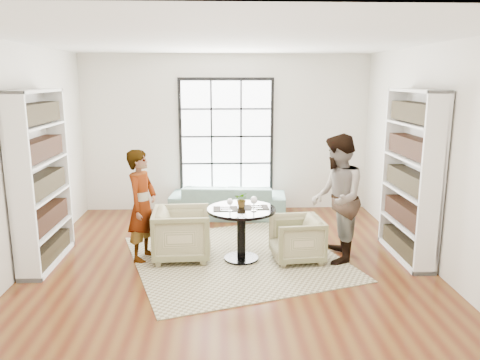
{
  "coord_description": "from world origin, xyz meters",
  "views": [
    {
      "loc": [
        -0.11,
        -6.02,
        2.54
      ],
      "look_at": [
        0.16,
        0.4,
        1.14
      ],
      "focal_mm": 35.0,
      "sensor_mm": 36.0,
      "label": 1
    }
  ],
  "objects_px": {
    "armchair_left": "(182,234)",
    "armchair_right": "(296,239)",
    "sofa": "(228,200)",
    "flower_centerpiece": "(242,199)",
    "wine_glass_left": "(230,202)",
    "wine_glass_right": "(254,200)",
    "pedestal_table": "(241,223)",
    "person_left": "(142,205)",
    "person_right": "(337,199)"
  },
  "relations": [
    {
      "from": "armchair_left",
      "to": "armchair_right",
      "type": "bearing_deg",
      "value": -97.71
    },
    {
      "from": "sofa",
      "to": "flower_centerpiece",
      "type": "bearing_deg",
      "value": 99.73
    },
    {
      "from": "sofa",
      "to": "armchair_right",
      "type": "bearing_deg",
      "value": 117.93
    },
    {
      "from": "sofa",
      "to": "armchair_left",
      "type": "bearing_deg",
      "value": 76.88
    },
    {
      "from": "flower_centerpiece",
      "to": "wine_glass_left",
      "type": "bearing_deg",
      "value": -129.24
    },
    {
      "from": "wine_glass_right",
      "to": "armchair_left",
      "type": "bearing_deg",
      "value": 166.29
    },
    {
      "from": "pedestal_table",
      "to": "armchair_right",
      "type": "height_order",
      "value": "pedestal_table"
    },
    {
      "from": "person_left",
      "to": "wine_glass_left",
      "type": "relative_size",
      "value": 8.84
    },
    {
      "from": "armchair_right",
      "to": "person_left",
      "type": "relative_size",
      "value": 0.44
    },
    {
      "from": "person_right",
      "to": "wine_glass_left",
      "type": "distance_m",
      "value": 1.49
    },
    {
      "from": "flower_centerpiece",
      "to": "armchair_left",
      "type": "bearing_deg",
      "value": 178.52
    },
    {
      "from": "wine_glass_left",
      "to": "flower_centerpiece",
      "type": "distance_m",
      "value": 0.28
    },
    {
      "from": "pedestal_table",
      "to": "person_right",
      "type": "height_order",
      "value": "person_right"
    },
    {
      "from": "person_left",
      "to": "person_right",
      "type": "bearing_deg",
      "value": -75.8
    },
    {
      "from": "armchair_right",
      "to": "wine_glass_left",
      "type": "bearing_deg",
      "value": -90.17
    },
    {
      "from": "sofa",
      "to": "armchair_left",
      "type": "relative_size",
      "value": 2.61
    },
    {
      "from": "armchair_right",
      "to": "flower_centerpiece",
      "type": "bearing_deg",
      "value": -104.93
    },
    {
      "from": "armchair_right",
      "to": "person_right",
      "type": "xyz_separation_m",
      "value": [
        0.55,
        0.0,
        0.58
      ]
    },
    {
      "from": "armchair_left",
      "to": "flower_centerpiece",
      "type": "xyz_separation_m",
      "value": [
        0.86,
        -0.02,
        0.5
      ]
    },
    {
      "from": "armchair_right",
      "to": "person_left",
      "type": "height_order",
      "value": "person_left"
    },
    {
      "from": "sofa",
      "to": "wine_glass_left",
      "type": "xyz_separation_m",
      "value": [
        -0.01,
        -2.32,
        0.58
      ]
    },
    {
      "from": "person_left",
      "to": "person_right",
      "type": "distance_m",
      "value": 2.73
    },
    {
      "from": "armchair_right",
      "to": "wine_glass_right",
      "type": "height_order",
      "value": "wine_glass_right"
    },
    {
      "from": "sofa",
      "to": "wine_glass_right",
      "type": "relative_size",
      "value": 10.23
    },
    {
      "from": "person_left",
      "to": "wine_glass_left",
      "type": "bearing_deg",
      "value": -83.63
    },
    {
      "from": "sofa",
      "to": "flower_centerpiece",
      "type": "xyz_separation_m",
      "value": [
        0.16,
        -2.1,
        0.56
      ]
    },
    {
      "from": "pedestal_table",
      "to": "person_left",
      "type": "bearing_deg",
      "value": 175.81
    },
    {
      "from": "pedestal_table",
      "to": "flower_centerpiece",
      "type": "bearing_deg",
      "value": 80.02
    },
    {
      "from": "pedestal_table",
      "to": "flower_centerpiece",
      "type": "height_order",
      "value": "flower_centerpiece"
    },
    {
      "from": "sofa",
      "to": "person_left",
      "type": "xyz_separation_m",
      "value": [
        -1.24,
        -2.08,
        0.48
      ]
    },
    {
      "from": "wine_glass_right",
      "to": "flower_centerpiece",
      "type": "distance_m",
      "value": 0.27
    },
    {
      "from": "pedestal_table",
      "to": "flower_centerpiece",
      "type": "xyz_separation_m",
      "value": [
        0.01,
        0.08,
        0.32
      ]
    },
    {
      "from": "pedestal_table",
      "to": "person_left",
      "type": "distance_m",
      "value": 1.42
    },
    {
      "from": "armchair_right",
      "to": "person_left",
      "type": "xyz_separation_m",
      "value": [
        -2.17,
        0.15,
        0.48
      ]
    },
    {
      "from": "armchair_right",
      "to": "person_right",
      "type": "relative_size",
      "value": 0.39
    },
    {
      "from": "pedestal_table",
      "to": "wine_glass_right",
      "type": "relative_size",
      "value": 4.63
    },
    {
      "from": "person_right",
      "to": "armchair_left",
      "type": "bearing_deg",
      "value": -83.7
    },
    {
      "from": "armchair_right",
      "to": "wine_glass_right",
      "type": "relative_size",
      "value": 3.37
    },
    {
      "from": "person_left",
      "to": "wine_glass_right",
      "type": "bearing_deg",
      "value": -81.67
    },
    {
      "from": "flower_centerpiece",
      "to": "person_left",
      "type": "bearing_deg",
      "value": 179.1
    },
    {
      "from": "armchair_right",
      "to": "sofa",
      "type": "bearing_deg",
      "value": -163.0
    },
    {
      "from": "sofa",
      "to": "armchair_right",
      "type": "distance_m",
      "value": 2.41
    },
    {
      "from": "wine_glass_left",
      "to": "flower_centerpiece",
      "type": "height_order",
      "value": "flower_centerpiece"
    },
    {
      "from": "armchair_left",
      "to": "person_right",
      "type": "xyz_separation_m",
      "value": [
        2.17,
        -0.15,
        0.53
      ]
    },
    {
      "from": "pedestal_table",
      "to": "armchair_left",
      "type": "xyz_separation_m",
      "value": [
        -0.84,
        0.1,
        -0.19
      ]
    },
    {
      "from": "pedestal_table",
      "to": "sofa",
      "type": "xyz_separation_m",
      "value": [
        -0.15,
        2.18,
        -0.24
      ]
    },
    {
      "from": "sofa",
      "to": "pedestal_table",
      "type": "bearing_deg",
      "value": 99.21
    },
    {
      "from": "flower_centerpiece",
      "to": "sofa",
      "type": "bearing_deg",
      "value": 94.43
    },
    {
      "from": "wine_glass_right",
      "to": "flower_centerpiece",
      "type": "height_order",
      "value": "flower_centerpiece"
    },
    {
      "from": "person_right",
      "to": "pedestal_table",
      "type": "bearing_deg",
      "value": -81.78
    }
  ]
}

